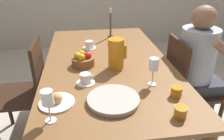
# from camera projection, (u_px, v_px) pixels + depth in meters

# --- Properties ---
(ground_plane) EXTENTS (20.00, 20.00, 0.00)m
(ground_plane) POSITION_uv_depth(u_px,v_px,m) (108.00, 130.00, 2.16)
(ground_plane) COLOR beige
(dining_table) EXTENTS (1.01, 1.83, 0.75)m
(dining_table) POSITION_uv_depth(u_px,v_px,m) (107.00, 70.00, 1.86)
(dining_table) COLOR brown
(dining_table) RESTS_ON ground_plane
(chair_person_side) EXTENTS (0.42, 0.42, 0.93)m
(chair_person_side) POSITION_uv_depth(u_px,v_px,m) (186.00, 86.00, 1.94)
(chair_person_side) COLOR #331E14
(chair_person_side) RESTS_ON ground_plane
(chair_opposite) EXTENTS (0.42, 0.42, 0.93)m
(chair_opposite) POSITION_uv_depth(u_px,v_px,m) (27.00, 90.00, 1.88)
(chair_opposite) COLOR #331E14
(chair_opposite) RESTS_ON ground_plane
(person_seated) EXTENTS (0.39, 0.41, 1.19)m
(person_seated) POSITION_uv_depth(u_px,v_px,m) (199.00, 63.00, 1.86)
(person_seated) COLOR #33333D
(person_seated) RESTS_ON ground_plane
(red_pitcher) EXTENTS (0.15, 0.12, 0.24)m
(red_pitcher) POSITION_uv_depth(u_px,v_px,m) (116.00, 54.00, 1.64)
(red_pitcher) COLOR orange
(red_pitcher) RESTS_ON dining_table
(wine_glass_water) EXTENTS (0.06, 0.06, 0.19)m
(wine_glass_water) POSITION_uv_depth(u_px,v_px,m) (154.00, 65.00, 1.41)
(wine_glass_water) COLOR white
(wine_glass_water) RESTS_ON dining_table
(wine_glass_juice) EXTENTS (0.06, 0.06, 0.18)m
(wine_glass_juice) POSITION_uv_depth(u_px,v_px,m) (48.00, 100.00, 1.08)
(wine_glass_juice) COLOR white
(wine_glass_juice) RESTS_ON dining_table
(teacup_near_person) EXTENTS (0.13, 0.13, 0.07)m
(teacup_near_person) POSITION_uv_depth(u_px,v_px,m) (86.00, 79.00, 1.47)
(teacup_near_person) COLOR white
(teacup_near_person) RESTS_ON dining_table
(teacup_across) EXTENTS (0.13, 0.13, 0.07)m
(teacup_across) POSITION_uv_depth(u_px,v_px,m) (89.00, 45.00, 2.06)
(teacup_across) COLOR white
(teacup_across) RESTS_ON dining_table
(serving_tray) EXTENTS (0.31, 0.31, 0.03)m
(serving_tray) POSITION_uv_depth(u_px,v_px,m) (113.00, 100.00, 1.28)
(serving_tray) COLOR #B7B2A8
(serving_tray) RESTS_ON dining_table
(bread_plate) EXTENTS (0.21, 0.21, 0.07)m
(bread_plate) POSITION_uv_depth(u_px,v_px,m) (57.00, 101.00, 1.27)
(bread_plate) COLOR white
(bread_plate) RESTS_ON dining_table
(jam_jar_amber) EXTENTS (0.07, 0.07, 0.06)m
(jam_jar_amber) POSITION_uv_depth(u_px,v_px,m) (176.00, 91.00, 1.33)
(jam_jar_amber) COLOR #C67A1E
(jam_jar_amber) RESTS_ON dining_table
(jam_jar_red) EXTENTS (0.07, 0.07, 0.06)m
(jam_jar_red) POSITION_uv_depth(u_px,v_px,m) (181.00, 112.00, 1.15)
(jam_jar_red) COLOR #C67A1E
(jam_jar_red) RESTS_ON dining_table
(fruit_bowl) EXTENTS (0.18, 0.18, 0.11)m
(fruit_bowl) POSITION_uv_depth(u_px,v_px,m) (83.00, 60.00, 1.72)
(fruit_bowl) COLOR brown
(fruit_bowl) RESTS_ON dining_table
(candlestick_tall) EXTENTS (0.06, 0.06, 0.31)m
(candlestick_tall) POSITION_uv_depth(u_px,v_px,m) (111.00, 26.00, 2.33)
(candlestick_tall) COLOR #4C4238
(candlestick_tall) RESTS_ON dining_table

